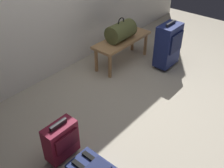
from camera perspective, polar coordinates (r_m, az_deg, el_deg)
name	(u,v)px	position (r m, az deg, el deg)	size (l,w,h in m)	color
ground_plane	(157,107)	(3.27, 9.73, -4.91)	(6.60, 6.60, 0.00)	#B2A893
bench	(122,42)	(3.96, 2.27, 9.03)	(1.00, 0.36, 0.40)	#A87A4C
duffel_bag_olive	(121,31)	(3.85, 1.96, 11.43)	(0.44, 0.26, 0.34)	#51562D
cell_phone	(131,32)	(4.16, 4.24, 11.33)	(0.07, 0.14, 0.01)	black
suitcase_upright_navy	(168,45)	(3.92, 12.13, 8.34)	(0.39, 0.26, 0.71)	navy
suitcase_small_burgundy	(61,140)	(2.54, -11.01, -11.95)	(0.32, 0.19, 0.46)	maroon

